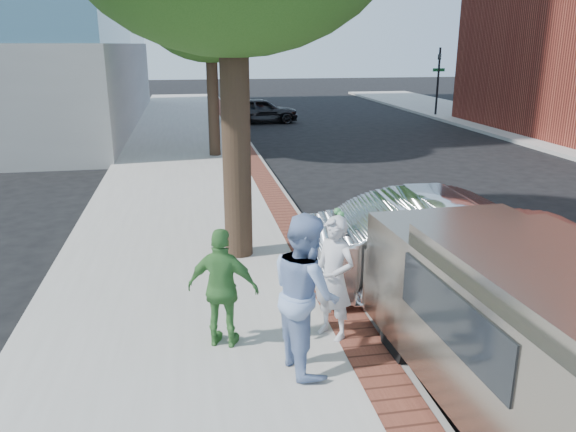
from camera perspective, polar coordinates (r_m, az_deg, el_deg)
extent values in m
plane|color=black|center=(9.19, -0.03, -8.62)|extent=(120.00, 120.00, 0.00)
cube|color=#9E9991|center=(16.61, -10.08, 3.21)|extent=(5.00, 60.00, 0.15)
cube|color=brown|center=(16.73, -2.53, 3.84)|extent=(0.60, 60.00, 0.01)
cube|color=gray|center=(16.80, -1.35, 3.63)|extent=(0.10, 60.00, 0.15)
cylinder|color=black|center=(30.31, -5.89, 13.06)|extent=(0.12, 0.12, 3.80)
imported|color=black|center=(30.25, -5.96, 15.14)|extent=(0.18, 0.15, 0.90)
cube|color=#1E7238|center=(30.27, -5.94, 14.38)|extent=(0.70, 0.03, 0.18)
cylinder|color=black|center=(33.29, 14.97, 12.94)|extent=(0.12, 0.12, 3.80)
imported|color=black|center=(33.24, 15.12, 14.83)|extent=(0.18, 0.15, 0.90)
cube|color=#1E7238|center=(33.25, 15.07, 14.14)|extent=(0.70, 0.03, 0.18)
cylinder|color=black|center=(10.21, -5.29, 7.80)|extent=(0.52, 0.52, 4.40)
cylinder|color=black|center=(20.26, -7.62, 11.53)|extent=(0.40, 0.40, 3.85)
ellipsoid|color=#1C4714|center=(20.21, -8.00, 20.72)|extent=(4.80, 4.80, 3.94)
cylinder|color=gray|center=(8.68, 5.06, -5.06)|extent=(0.07, 0.07, 1.15)
cube|color=#2D3030|center=(8.36, 5.35, -0.87)|extent=(0.12, 0.14, 0.24)
cube|color=#2D3030|center=(8.52, 5.03, -0.50)|extent=(0.12, 0.14, 0.24)
sphere|color=#3F8C4C|center=(8.31, 5.37, 0.12)|extent=(0.11, 0.11, 0.11)
sphere|color=#3F8C4C|center=(8.48, 5.05, 0.47)|extent=(0.11, 0.11, 0.11)
imported|color=silver|center=(7.53, 4.70, -6.31)|extent=(0.70, 0.74, 1.70)
imported|color=#859FCE|center=(6.78, 1.80, -7.79)|extent=(0.91, 1.08, 1.97)
imported|color=#43833B|center=(7.36, -6.62, -7.32)|extent=(1.02, 0.70, 1.62)
imported|color=silver|center=(9.64, 17.23, -2.79)|extent=(5.14, 1.99, 1.67)
imported|color=black|center=(29.82, -2.83, 10.68)|extent=(3.99, 1.81, 1.33)
cube|color=gray|center=(6.38, 25.14, -11.90)|extent=(2.25, 5.23, 1.45)
cube|color=gray|center=(8.19, 15.40, -6.67)|extent=(2.02, 1.05, 0.86)
cylinder|color=black|center=(7.54, 11.18, -12.16)|extent=(0.26, 0.70, 0.69)
cylinder|color=black|center=(8.36, 22.50, -10.16)|extent=(0.26, 0.70, 0.69)
cube|color=black|center=(5.85, 16.10, -9.91)|extent=(0.11, 2.15, 0.59)
cube|color=black|center=(8.45, 14.08, -3.22)|extent=(1.72, 0.09, 0.43)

